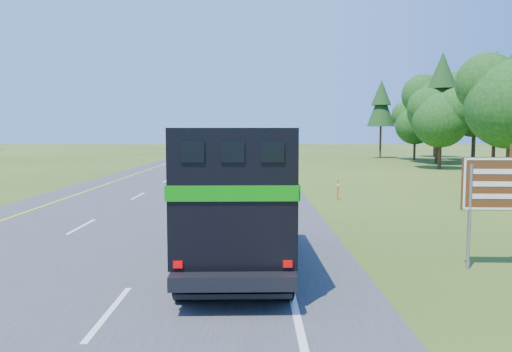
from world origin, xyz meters
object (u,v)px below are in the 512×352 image
(horse_truck, at_px, (236,193))
(exit_sign, at_px, (501,189))
(far_car, at_px, (223,143))
(white_suv, at_px, (190,154))

(horse_truck, bearing_deg, exit_sign, -4.20)
(horse_truck, height_order, exit_sign, horse_truck)
(far_car, xyz_separation_m, exit_sign, (14.62, -115.05, 1.20))
(horse_truck, relative_size, far_car, 1.60)
(horse_truck, xyz_separation_m, far_car, (-7.78, 114.69, -1.06))
(horse_truck, height_order, white_suv, horse_truck)
(white_suv, height_order, exit_sign, exit_sign)
(exit_sign, bearing_deg, horse_truck, 179.42)
(horse_truck, distance_m, white_suv, 50.08)
(far_car, distance_m, exit_sign, 115.98)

